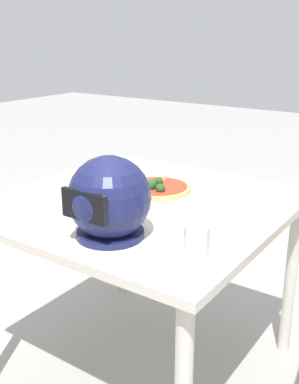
{
  "coord_description": "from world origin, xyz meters",
  "views": [
    {
      "loc": [
        -0.96,
        1.35,
        1.34
      ],
      "look_at": [
        0.0,
        -0.05,
        0.77
      ],
      "focal_mm": 43.99,
      "sensor_mm": 36.0,
      "label": 1
    }
  ],
  "objects": [
    {
      "name": "pizza",
      "position": [
        0.0,
        -0.1,
        0.77
      ],
      "size": [
        0.26,
        0.26,
        0.06
      ],
      "color": "tan",
      "rests_on": "pizza_plate"
    },
    {
      "name": "motorcycle_helmet",
      "position": [
        -0.11,
        0.32,
        0.87
      ],
      "size": [
        0.26,
        0.26,
        0.26
      ],
      "color": "#191E4C",
      "rests_on": "dining_table"
    },
    {
      "name": "drinking_glass",
      "position": [
        -0.42,
        0.34,
        0.81
      ],
      "size": [
        0.07,
        0.07,
        0.12
      ],
      "primitive_type": "cylinder",
      "color": "silver",
      "rests_on": "dining_table"
    },
    {
      "name": "ground_plane",
      "position": [
        0.0,
        0.0,
        0.0
      ],
      "size": [
        14.0,
        14.0,
        0.0
      ],
      "primitive_type": "plane",
      "color": "#9E9E99"
    },
    {
      "name": "dining_table",
      "position": [
        0.0,
        0.0,
        0.66
      ],
      "size": [
        1.03,
        1.01,
        0.75
      ],
      "color": "beige",
      "rests_on": "ground"
    },
    {
      "name": "pizza_plate",
      "position": [
        0.0,
        -0.1,
        0.75
      ],
      "size": [
        0.31,
        0.31,
        0.01
      ],
      "primitive_type": "cylinder",
      "color": "white",
      "rests_on": "dining_table"
    }
  ]
}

